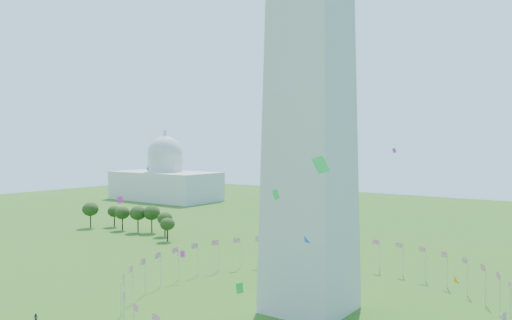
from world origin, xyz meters
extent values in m
cylinder|color=silver|center=(37.59, 63.68, 4.50)|extent=(0.24, 0.24, 9.00)
cylinder|color=silver|center=(34.64, 70.00, 4.50)|extent=(0.24, 0.24, 9.00)
cylinder|color=silver|center=(30.64, 75.71, 4.50)|extent=(0.24, 0.24, 9.00)
cylinder|color=silver|center=(25.71, 80.64, 4.50)|extent=(0.24, 0.24, 9.00)
cylinder|color=silver|center=(20.00, 84.64, 4.50)|extent=(0.24, 0.24, 9.00)
cylinder|color=silver|center=(13.68, 87.59, 4.50)|extent=(0.24, 0.24, 9.00)
cylinder|color=silver|center=(6.95, 89.39, 4.50)|extent=(0.24, 0.24, 9.00)
cylinder|color=silver|center=(0.00, 90.00, 4.50)|extent=(0.24, 0.24, 9.00)
cylinder|color=silver|center=(-6.95, 89.39, 4.50)|extent=(0.24, 0.24, 9.00)
cylinder|color=silver|center=(-13.68, 87.59, 4.50)|extent=(0.24, 0.24, 9.00)
cylinder|color=silver|center=(-20.00, 84.64, 4.50)|extent=(0.24, 0.24, 9.00)
cylinder|color=silver|center=(-25.71, 80.64, 4.50)|extent=(0.24, 0.24, 9.00)
cylinder|color=silver|center=(-30.64, 75.71, 4.50)|extent=(0.24, 0.24, 9.00)
cylinder|color=silver|center=(-34.64, 70.00, 4.50)|extent=(0.24, 0.24, 9.00)
cylinder|color=silver|center=(-37.59, 63.68, 4.50)|extent=(0.24, 0.24, 9.00)
cylinder|color=silver|center=(-39.39, 56.95, 4.50)|extent=(0.24, 0.24, 9.00)
cylinder|color=silver|center=(-40.00, 50.00, 4.50)|extent=(0.24, 0.24, 9.00)
cylinder|color=silver|center=(-39.39, 43.05, 4.50)|extent=(0.24, 0.24, 9.00)
cylinder|color=silver|center=(-37.59, 36.32, 4.50)|extent=(0.24, 0.24, 9.00)
cylinder|color=silver|center=(-34.64, 30.00, 4.50)|extent=(0.24, 0.24, 9.00)
cylinder|color=silver|center=(-30.64, 24.29, 4.50)|extent=(0.24, 0.24, 9.00)
cylinder|color=silver|center=(-25.71, 19.36, 4.50)|extent=(0.24, 0.24, 9.00)
cylinder|color=silver|center=(-20.00, 15.36, 4.50)|extent=(0.24, 0.24, 9.00)
imported|color=black|center=(-41.88, 10.80, 0.88)|extent=(1.03, 1.02, 1.76)
plane|color=blue|center=(9.86, 31.43, 19.48)|extent=(1.53, 1.64, 1.93)
plane|color=green|center=(27.42, 3.97, 34.27)|extent=(1.70, 2.35, 2.12)
plane|color=#CC2699|center=(-25.30, 19.14, 25.42)|extent=(0.41, 1.63, 1.67)
plane|color=blue|center=(-54.70, 52.77, 29.26)|extent=(0.45, 1.46, 1.53)
plane|color=orange|center=(-8.52, 44.69, 10.72)|extent=(1.04, 0.71, 1.22)
plane|color=green|center=(5.43, 28.33, 27.55)|extent=(2.13, 0.77, 2.04)
plane|color=#CC2699|center=(18.64, 50.31, 35.17)|extent=(0.23, 1.09, 1.10)
plane|color=orange|center=(33.89, 36.36, 15.13)|extent=(1.50, 1.31, 1.41)
plane|color=green|center=(-7.02, 33.98, 7.41)|extent=(1.98, 1.06, 2.13)
plane|color=#CC2699|center=(-38.51, 50.07, 7.28)|extent=(0.47, 1.87, 1.82)
ellipsoid|color=#2F4918|center=(-129.21, 87.07, 5.36)|extent=(6.86, 6.86, 10.71)
ellipsoid|color=#2F4918|center=(-122.85, 94.67, 4.51)|extent=(5.77, 5.77, 9.01)
ellipsoid|color=#2F4918|center=(-113.10, 91.07, 4.87)|extent=(6.24, 6.24, 9.75)
ellipsoid|color=#2F4918|center=(-104.02, 91.62, 5.28)|extent=(6.76, 6.76, 10.56)
ellipsoid|color=#2F4918|center=(-98.88, 94.41, 5.43)|extent=(6.95, 6.95, 10.86)
ellipsoid|color=#2F4918|center=(-89.01, 92.21, 4.62)|extent=(5.91, 5.91, 9.23)
ellipsoid|color=#2F4918|center=(-80.81, 85.62, 4.30)|extent=(5.51, 5.51, 8.61)
camera|label=1|loc=(53.64, -44.61, 36.71)|focal=35.00mm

